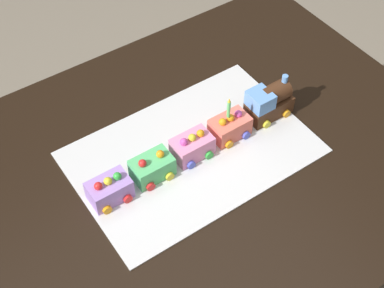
{
  "coord_description": "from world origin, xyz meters",
  "views": [
    {
      "loc": [
        0.47,
        0.72,
        1.83
      ],
      "look_at": [
        -0.05,
        -0.03,
        0.77
      ],
      "focal_mm": 51.96,
      "sensor_mm": 36.0,
      "label": 1
    }
  ],
  "objects_px": {
    "dining_table": "(185,193)",
    "cake_car_hopper_mint_green": "(152,167)",
    "cake_locomotive": "(269,102)",
    "cake_car_caboose_bubblegum": "(192,146)",
    "cake_car_gondola_coral": "(230,127)",
    "cake_car_tanker_lavender": "(109,189)",
    "birthday_candle": "(229,108)"
  },
  "relations": [
    {
      "from": "cake_car_caboose_bubblegum",
      "to": "cake_car_tanker_lavender",
      "type": "bearing_deg",
      "value": 0.0
    },
    {
      "from": "cake_locomotive",
      "to": "cake_car_caboose_bubblegum",
      "type": "distance_m",
      "value": 0.25
    },
    {
      "from": "cake_car_gondola_coral",
      "to": "cake_car_caboose_bubblegum",
      "type": "distance_m",
      "value": 0.12
    },
    {
      "from": "cake_car_hopper_mint_green",
      "to": "cake_car_gondola_coral",
      "type": "bearing_deg",
      "value": -180.0
    },
    {
      "from": "dining_table",
      "to": "cake_locomotive",
      "type": "height_order",
      "value": "cake_locomotive"
    },
    {
      "from": "dining_table",
      "to": "cake_car_tanker_lavender",
      "type": "xyz_separation_m",
      "value": [
        0.19,
        -0.03,
        0.14
      ]
    },
    {
      "from": "cake_locomotive",
      "to": "cake_car_gondola_coral",
      "type": "distance_m",
      "value": 0.13
    },
    {
      "from": "cake_car_hopper_mint_green",
      "to": "cake_car_tanker_lavender",
      "type": "distance_m",
      "value": 0.12
    },
    {
      "from": "cake_locomotive",
      "to": "cake_car_tanker_lavender",
      "type": "xyz_separation_m",
      "value": [
        0.48,
        -0.0,
        -0.02
      ]
    },
    {
      "from": "dining_table",
      "to": "cake_car_gondola_coral",
      "type": "distance_m",
      "value": 0.21
    },
    {
      "from": "dining_table",
      "to": "birthday_candle",
      "type": "distance_m",
      "value": 0.26
    },
    {
      "from": "cake_car_gondola_coral",
      "to": "birthday_candle",
      "type": "xyz_separation_m",
      "value": [
        0.01,
        0.0,
        0.07
      ]
    },
    {
      "from": "cake_locomotive",
      "to": "cake_car_tanker_lavender",
      "type": "distance_m",
      "value": 0.48
    },
    {
      "from": "dining_table",
      "to": "cake_car_hopper_mint_green",
      "type": "relative_size",
      "value": 14.0
    },
    {
      "from": "cake_car_hopper_mint_green",
      "to": "birthday_candle",
      "type": "bearing_deg",
      "value": 180.0
    },
    {
      "from": "cake_locomotive",
      "to": "cake_car_caboose_bubblegum",
      "type": "height_order",
      "value": "cake_locomotive"
    },
    {
      "from": "cake_car_hopper_mint_green",
      "to": "cake_car_tanker_lavender",
      "type": "xyz_separation_m",
      "value": [
        0.12,
        -0.0,
        0.0
      ]
    },
    {
      "from": "cake_car_caboose_bubblegum",
      "to": "cake_car_tanker_lavender",
      "type": "xyz_separation_m",
      "value": [
        0.24,
        0.0,
        0.0
      ]
    },
    {
      "from": "cake_locomotive",
      "to": "cake_car_gondola_coral",
      "type": "relative_size",
      "value": 1.4
    },
    {
      "from": "cake_car_caboose_bubblegum",
      "to": "cake_car_hopper_mint_green",
      "type": "relative_size",
      "value": 1.0
    },
    {
      "from": "dining_table",
      "to": "cake_locomotive",
      "type": "distance_m",
      "value": 0.33
    },
    {
      "from": "cake_car_gondola_coral",
      "to": "cake_locomotive",
      "type": "bearing_deg",
      "value": 180.0
    },
    {
      "from": "cake_car_hopper_mint_green",
      "to": "birthday_candle",
      "type": "relative_size",
      "value": 1.57
    },
    {
      "from": "cake_car_tanker_lavender",
      "to": "birthday_candle",
      "type": "relative_size",
      "value": 1.57
    },
    {
      "from": "cake_car_hopper_mint_green",
      "to": "cake_car_tanker_lavender",
      "type": "bearing_deg",
      "value": -0.0
    },
    {
      "from": "cake_car_caboose_bubblegum",
      "to": "birthday_candle",
      "type": "distance_m",
      "value": 0.13
    },
    {
      "from": "dining_table",
      "to": "cake_car_gondola_coral",
      "type": "xyz_separation_m",
      "value": [
        -0.16,
        -0.03,
        0.14
      ]
    },
    {
      "from": "cake_locomotive",
      "to": "birthday_candle",
      "type": "xyz_separation_m",
      "value": [
        0.14,
        0.0,
        0.06
      ]
    },
    {
      "from": "dining_table",
      "to": "cake_car_tanker_lavender",
      "type": "distance_m",
      "value": 0.24
    },
    {
      "from": "cake_car_hopper_mint_green",
      "to": "birthday_candle",
      "type": "xyz_separation_m",
      "value": [
        -0.23,
        0.0,
        0.07
      ]
    },
    {
      "from": "cake_locomotive",
      "to": "cake_car_tanker_lavender",
      "type": "relative_size",
      "value": 1.4
    },
    {
      "from": "cake_car_gondola_coral",
      "to": "cake_car_hopper_mint_green",
      "type": "bearing_deg",
      "value": 0.0
    }
  ]
}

